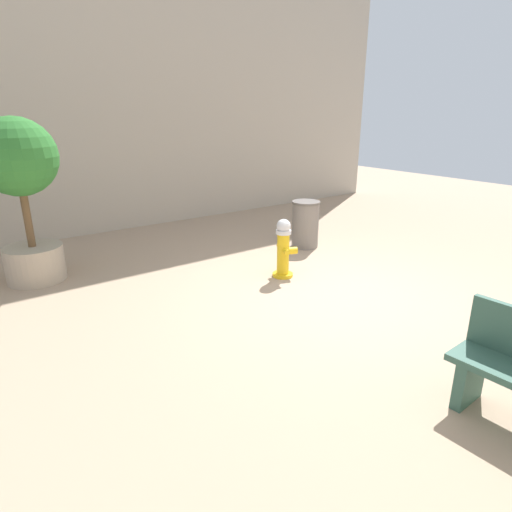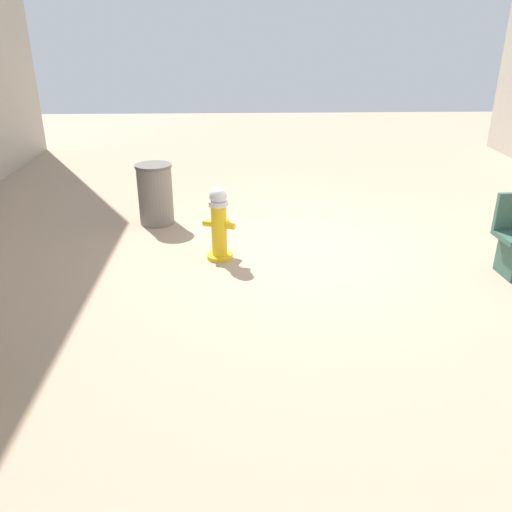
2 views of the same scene
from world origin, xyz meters
name	(u,v)px [view 1 (image 1 of 2)]	position (x,y,z in m)	size (l,w,h in m)	color
ground_plane	(337,295)	(0.00, 0.00, 0.00)	(23.40, 23.40, 0.00)	tan
building_facade_right	(13,26)	(5.62, 2.70, 3.90)	(0.70, 18.00, 7.80)	#B2A899
fire_hydrant	(284,248)	(1.02, 0.16, 0.46)	(0.41, 0.39, 0.92)	gold
planter_tree	(21,182)	(3.12, 3.33, 1.51)	(1.11, 1.11, 2.42)	tan
trash_bin	(305,224)	(1.99, -1.16, 0.44)	(0.52, 0.52, 0.88)	slate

